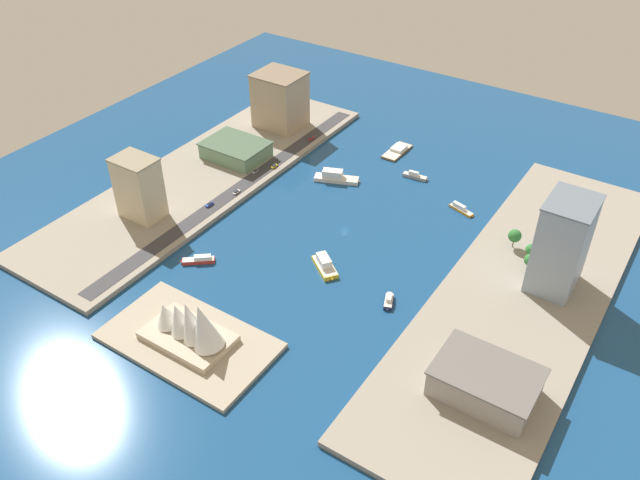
{
  "coord_description": "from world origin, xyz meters",
  "views": [
    {
      "loc": [
        -142.88,
        241.13,
        203.46
      ],
      "look_at": [
        4.93,
        16.24,
        1.58
      ],
      "focal_mm": 36.65,
      "sensor_mm": 36.0,
      "label": 1
    }
  ],
  "objects_px": {
    "patrol_launch_navy": "(389,301)",
    "terminal_long_green": "(236,150)",
    "water_taxi_orange": "(461,209)",
    "tugboat_red": "(199,260)",
    "apartment_midrise_tan": "(280,100)",
    "traffic_light_waterfront": "(278,161)",
    "pickup_red": "(311,138)",
    "ferry_yellow_fast": "(325,265)",
    "hatchback_blue": "(210,204)",
    "ferry_white_commuter": "(335,177)",
    "carpark_squat_concrete": "(486,382)",
    "sedan_silver": "(255,171)",
    "taxi_yellow_cab": "(274,166)",
    "yacht_sleek_gray": "(415,176)",
    "office_block_beige": "(139,188)",
    "barge_flat_brown": "(398,150)",
    "van_white": "(236,192)",
    "tower_tall_glass": "(562,245)",
    "opera_landmark": "(189,325)"
  },
  "relations": [
    {
      "from": "patrol_launch_navy",
      "to": "office_block_beige",
      "type": "relative_size",
      "value": 0.34
    },
    {
      "from": "taxi_yellow_cab",
      "to": "pickup_red",
      "type": "relative_size",
      "value": 1.0
    },
    {
      "from": "ferry_white_commuter",
      "to": "taxi_yellow_cab",
      "type": "bearing_deg",
      "value": 16.84
    },
    {
      "from": "terminal_long_green",
      "to": "traffic_light_waterfront",
      "type": "height_order",
      "value": "terminal_long_green"
    },
    {
      "from": "terminal_long_green",
      "to": "office_block_beige",
      "type": "xyz_separation_m",
      "value": [
        1.8,
        76.6,
        12.35
      ]
    },
    {
      "from": "sedan_silver",
      "to": "traffic_light_waterfront",
      "type": "relative_size",
      "value": 0.65
    },
    {
      "from": "water_taxi_orange",
      "to": "carpark_squat_concrete",
      "type": "bearing_deg",
      "value": 117.21
    },
    {
      "from": "office_block_beige",
      "to": "hatchback_blue",
      "type": "bearing_deg",
      "value": -132.46
    },
    {
      "from": "ferry_white_commuter",
      "to": "tower_tall_glass",
      "type": "xyz_separation_m",
      "value": [
        -136.59,
        25.84,
        23.32
      ]
    },
    {
      "from": "water_taxi_orange",
      "to": "ferry_yellow_fast",
      "type": "bearing_deg",
      "value": 66.97
    },
    {
      "from": "patrol_launch_navy",
      "to": "traffic_light_waterfront",
      "type": "relative_size",
      "value": 1.79
    },
    {
      "from": "tugboat_red",
      "to": "terminal_long_green",
      "type": "xyz_separation_m",
      "value": [
        48.28,
        -88.74,
        6.12
      ]
    },
    {
      "from": "tugboat_red",
      "to": "pickup_red",
      "type": "bearing_deg",
      "value": -80.55
    },
    {
      "from": "tugboat_red",
      "to": "hatchback_blue",
      "type": "distance_m",
      "value": 46.43
    },
    {
      "from": "patrol_launch_navy",
      "to": "terminal_long_green",
      "type": "xyz_separation_m",
      "value": [
        141.55,
        -63.78,
        6.17
      ]
    },
    {
      "from": "water_taxi_orange",
      "to": "tugboat_red",
      "type": "bearing_deg",
      "value": 51.54
    },
    {
      "from": "apartment_midrise_tan",
      "to": "pickup_red",
      "type": "bearing_deg",
      "value": 167.65
    },
    {
      "from": "carpark_squat_concrete",
      "to": "sedan_silver",
      "type": "height_order",
      "value": "carpark_squat_concrete"
    },
    {
      "from": "apartment_midrise_tan",
      "to": "traffic_light_waterfront",
      "type": "relative_size",
      "value": 5.52
    },
    {
      "from": "terminal_long_green",
      "to": "taxi_yellow_cab",
      "type": "bearing_deg",
      "value": -174.62
    },
    {
      "from": "hatchback_blue",
      "to": "ferry_white_commuter",
      "type": "bearing_deg",
      "value": -122.95
    },
    {
      "from": "terminal_long_green",
      "to": "van_white",
      "type": "distance_m",
      "value": 42.05
    },
    {
      "from": "yacht_sleek_gray",
      "to": "sedan_silver",
      "type": "bearing_deg",
      "value": 32.32
    },
    {
      "from": "water_taxi_orange",
      "to": "taxi_yellow_cab",
      "type": "height_order",
      "value": "taxi_yellow_cab"
    },
    {
      "from": "ferry_yellow_fast",
      "to": "traffic_light_waterfront",
      "type": "distance_m",
      "value": 96.4
    },
    {
      "from": "terminal_long_green",
      "to": "office_block_beige",
      "type": "height_order",
      "value": "office_block_beige"
    },
    {
      "from": "ferry_yellow_fast",
      "to": "apartment_midrise_tan",
      "type": "height_order",
      "value": "apartment_midrise_tan"
    },
    {
      "from": "yacht_sleek_gray",
      "to": "apartment_midrise_tan",
      "type": "bearing_deg",
      "value": -4.48
    },
    {
      "from": "pickup_red",
      "to": "ferry_yellow_fast",
      "type": "bearing_deg",
      "value": 126.85
    },
    {
      "from": "yacht_sleek_gray",
      "to": "ferry_white_commuter",
      "type": "distance_m",
      "value": 47.73
    },
    {
      "from": "office_block_beige",
      "to": "apartment_midrise_tan",
      "type": "bearing_deg",
      "value": -89.66
    },
    {
      "from": "carpark_squat_concrete",
      "to": "office_block_beige",
      "type": "relative_size",
      "value": 1.15
    },
    {
      "from": "patrol_launch_navy",
      "to": "van_white",
      "type": "bearing_deg",
      "value": -15.25
    },
    {
      "from": "water_taxi_orange",
      "to": "sedan_silver",
      "type": "height_order",
      "value": "sedan_silver"
    },
    {
      "from": "patrol_launch_navy",
      "to": "carpark_squat_concrete",
      "type": "distance_m",
      "value": 63.74
    },
    {
      "from": "tugboat_red",
      "to": "pickup_red",
      "type": "xyz_separation_m",
      "value": [
        22.11,
        -132.79,
        2.12
      ]
    },
    {
      "from": "van_white",
      "to": "pickup_red",
      "type": "xyz_separation_m",
      "value": [
        0.3,
        -76.47,
        0.07
      ]
    },
    {
      "from": "terminal_long_green",
      "to": "opera_landmark",
      "type": "xyz_separation_m",
      "value": [
        -83.64,
        132.64,
        3.61
      ]
    },
    {
      "from": "yacht_sleek_gray",
      "to": "office_block_beige",
      "type": "xyz_separation_m",
      "value": [
        103.65,
        118.76,
        18.55
      ]
    },
    {
      "from": "hatchback_blue",
      "to": "traffic_light_waterfront",
      "type": "relative_size",
      "value": 0.8
    },
    {
      "from": "apartment_midrise_tan",
      "to": "opera_landmark",
      "type": "distance_m",
      "value": 202.48
    },
    {
      "from": "ferry_white_commuter",
      "to": "van_white",
      "type": "height_order",
      "value": "ferry_white_commuter"
    },
    {
      "from": "office_block_beige",
      "to": "sedan_silver",
      "type": "xyz_separation_m",
      "value": [
        -23.27,
        -67.91,
        -16.42
      ]
    },
    {
      "from": "opera_landmark",
      "to": "van_white",
      "type": "bearing_deg",
      "value": -60.3
    },
    {
      "from": "apartment_midrise_tan",
      "to": "ferry_yellow_fast",
      "type": "bearing_deg",
      "value": 134.13
    },
    {
      "from": "tugboat_red",
      "to": "carpark_squat_concrete",
      "type": "bearing_deg",
      "value": 178.93
    },
    {
      "from": "water_taxi_orange",
      "to": "pickup_red",
      "type": "distance_m",
      "value": 114.02
    },
    {
      "from": "carpark_squat_concrete",
      "to": "apartment_midrise_tan",
      "type": "relative_size",
      "value": 1.11
    },
    {
      "from": "patrol_launch_navy",
      "to": "barge_flat_brown",
      "type": "relative_size",
      "value": 0.46
    },
    {
      "from": "water_taxi_orange",
      "to": "patrol_launch_navy",
      "type": "bearing_deg",
      "value": 91.94
    }
  ]
}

